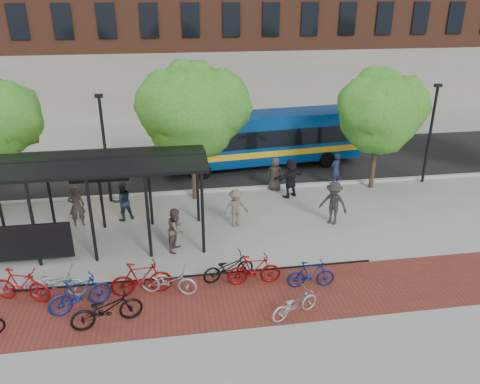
{
  "coord_description": "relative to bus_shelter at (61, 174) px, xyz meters",
  "views": [
    {
      "loc": [
        -4.03,
        -17.52,
        9.28
      ],
      "look_at": [
        -1.3,
        0.06,
        1.6
      ],
      "focal_mm": 35.0,
      "sensor_mm": 36.0,
      "label": 1
    }
  ],
  "objects": [
    {
      "name": "ground",
      "position": [
        8.13,
        0.48,
        -3.0
      ],
      "size": [
        160.0,
        160.0,
        0.0
      ],
      "primitive_type": "plane",
      "color": "#9E9E99",
      "rests_on": "ground"
    },
    {
      "name": "asphalt_street",
      "position": [
        8.13,
        8.48,
        -2.99
      ],
      "size": [
        160.0,
        8.0,
        0.01
      ],
      "primitive_type": "cube",
      "color": "black",
      "rests_on": "ground"
    },
    {
      "name": "curb",
      "position": [
        8.13,
        4.48,
        -2.94
      ],
      "size": [
        160.0,
        0.25,
        0.12
      ],
      "primitive_type": "cube",
      "color": "#B7B7B2",
      "rests_on": "ground"
    },
    {
      "name": "brick_strip",
      "position": [
        6.13,
        -4.52,
        -3.0
      ],
      "size": [
        24.0,
        3.0,
        0.01
      ],
      "primitive_type": "cube",
      "color": "maroon",
      "rests_on": "ground"
    },
    {
      "name": "bike_rack_rail",
      "position": [
        4.83,
        -3.62,
        -3.0
      ],
      "size": [
        12.0,
        0.05,
        0.95
      ],
      "primitive_type": "cube",
      "color": "black",
      "rests_on": "ground"
    },
    {
      "name": "bus_shelter",
      "position": [
        0.0,
        0.0,
        0.0
      ],
      "size": [
        10.6,
        3.07,
        3.6
      ],
      "color": "black",
      "rests_on": "ground"
    },
    {
      "name": "tree_b",
      "position": [
        5.23,
        3.83,
        1.46
      ],
      "size": [
        5.15,
        4.2,
        6.47
      ],
      "color": "#382619",
      "rests_on": "ground"
    },
    {
      "name": "tree_c",
      "position": [
        14.22,
        3.83,
        1.06
      ],
      "size": [
        4.66,
        3.8,
        5.92
      ],
      "color": "#382619",
      "rests_on": "ground"
    },
    {
      "name": "lamp_post_left",
      "position": [
        1.13,
        4.08,
        -0.25
      ],
      "size": [
        0.35,
        0.2,
        5.12
      ],
      "color": "black",
      "rests_on": "ground"
    },
    {
      "name": "lamp_post_right",
      "position": [
        17.13,
        4.08,
        -0.25
      ],
      "size": [
        0.35,
        0.2,
        5.12
      ],
      "color": "black",
      "rests_on": "ground"
    },
    {
      "name": "bus",
      "position": [
        9.17,
        7.83,
        -1.25
      ],
      "size": [
        11.45,
        3.63,
        3.04
      ],
      "rotation": [
        0.0,
        0.0,
        0.1
      ],
      "color": "navy",
      "rests_on": "ground"
    },
    {
      "name": "bike_1",
      "position": [
        -0.91,
        -3.54,
        -2.41
      ],
      "size": [
        2.05,
        1.14,
        1.18
      ],
      "primitive_type": "imported",
      "rotation": [
        0.0,
        0.0,
        1.25
      ],
      "color": "#9E0E10",
      "rests_on": "ground"
    },
    {
      "name": "bike_2",
      "position": [
        0.11,
        -3.44,
        -2.48
      ],
      "size": [
        2.03,
        0.9,
        1.03
      ],
      "primitive_type": "imported",
      "rotation": [
        0.0,
        0.0,
        1.46
      ],
      "color": "#A1A0A3",
      "rests_on": "ground"
    },
    {
      "name": "bike_3",
      "position": [
        1.02,
        -4.29,
        -2.41
      ],
      "size": [
        2.03,
        1.29,
        1.18
      ],
      "primitive_type": "imported",
      "rotation": [
        0.0,
        0.0,
        1.98
      ],
      "color": "navy",
      "rests_on": "ground"
    },
    {
      "name": "bike_4",
      "position": [
        1.93,
        -5.15,
        -2.44
      ],
      "size": [
        2.25,
        1.27,
        1.12
      ],
      "primitive_type": "imported",
      "rotation": [
        0.0,
        0.0,
        1.83
      ],
      "color": "black",
      "rests_on": "ground"
    },
    {
      "name": "bike_5",
      "position": [
        2.89,
        -3.75,
        -2.4
      ],
      "size": [
        2.04,
        0.7,
        1.21
      ],
      "primitive_type": "imported",
      "rotation": [
        0.0,
        0.0,
        1.64
      ],
      "color": "maroon",
      "rests_on": "ground"
    },
    {
      "name": "bike_6",
      "position": [
        3.78,
        -3.85,
        -2.5
      ],
      "size": [
        2.01,
        1.15,
        1.0
      ],
      "primitive_type": "imported",
      "rotation": [
        0.0,
        0.0,
        1.3
      ],
      "color": "#A9A9AC",
      "rests_on": "ground"
    },
    {
      "name": "bike_8",
      "position": [
        5.83,
        -3.35,
        -2.52
      ],
      "size": [
        1.94,
        1.04,
        0.97
      ],
      "primitive_type": "imported",
      "rotation": [
        0.0,
        0.0,
        1.8
      ],
      "color": "black",
      "rests_on": "ground"
    },
    {
      "name": "bike_9",
      "position": [
        6.65,
        -3.74,
        -2.44
      ],
      "size": [
        1.87,
        0.57,
        1.12
      ],
      "primitive_type": "imported",
      "rotation": [
        0.0,
        0.0,
        1.55
      ],
      "color": "maroon",
      "rests_on": "ground"
    },
    {
      "name": "bike_10",
      "position": [
        7.58,
        -5.64,
        -2.56
      ],
      "size": [
        1.78,
        1.2,
        0.89
      ],
      "primitive_type": "imported",
      "rotation": [
        0.0,
        0.0,
        1.97
      ],
      "color": "#ABABAE",
      "rests_on": "ground"
    },
    {
      "name": "bike_11",
      "position": [
        8.52,
        -4.21,
        -2.51
      ],
      "size": [
        1.66,
        0.57,
        0.98
      ],
      "primitive_type": "imported",
      "rotation": [
        0.0,
        0.0,
        1.51
      ],
      "color": "navy",
      "rests_on": "ground"
    },
    {
      "name": "pedestrian_1",
      "position": [
        0.02,
        1.69,
        -2.08
      ],
      "size": [
        0.72,
        0.53,
        1.83
      ],
      "primitive_type": "imported",
      "rotation": [
        0.0,
        0.0,
        3.28
      ],
      "color": "#403A33",
      "rests_on": "ground"
    },
    {
      "name": "pedestrian_2",
      "position": [
        1.9,
        1.97,
        -2.1
      ],
      "size": [
        1.07,
        0.97,
        1.8
      ],
      "primitive_type": "imported",
      "rotation": [
        0.0,
        0.0,
        3.55
      ],
      "color": "#1D2D44",
      "rests_on": "ground"
    },
    {
      "name": "pedestrian_3",
      "position": [
        6.68,
        0.61,
        -2.15
      ],
      "size": [
        1.2,
        0.86,
        1.69
      ],
      "primitive_type": "imported",
      "rotation": [
        0.0,
        0.0,
        0.23
      ],
      "color": "#63584A",
      "rests_on": "ground"
    },
    {
      "name": "pedestrian_5",
      "position": [
        9.74,
        3.3,
        -2.04
      ],
      "size": [
        1.84,
        1.31,
        1.92
      ],
      "primitive_type": "imported",
      "rotation": [
        0.0,
        0.0,
        3.61
      ],
      "color": "black",
      "rests_on": "ground"
    },
    {
      "name": "pedestrian_6",
      "position": [
        9.2,
        4.28,
        -2.16
      ],
      "size": [
        0.96,
        0.79,
        1.68
      ],
      "primitive_type": "imported",
      "rotation": [
        0.0,
        0.0,
        2.79
      ],
      "color": "#3D3531",
      "rests_on": "ground"
    },
    {
      "name": "pedestrian_7",
      "position": [
        12.36,
        4.28,
        -2.12
      ],
      "size": [
        0.76,
        0.67,
        1.75
      ],
      "primitive_type": "imported",
      "rotation": [
        0.0,
        0.0,
        3.62
      ],
      "color": "#1B2340",
      "rests_on": "ground"
    },
    {
      "name": "pedestrian_8",
      "position": [
        4.13,
        -1.02,
        -2.12
      ],
      "size": [
        0.93,
        1.04,
        1.76
      ],
      "primitive_type": "imported",
      "rotation": [
        0.0,
        0.0,
        1.2
      ],
      "color": "#50423C",
      "rests_on": "ground"
    },
    {
      "name": "pedestrian_9",
      "position": [
        10.81,
        0.2,
        -2.04
      ],
      "size": [
        1.41,
        1.35,
        1.92
      ],
      "primitive_type": "imported",
      "rotation": [
        0.0,
        0.0,
        5.57
      ],
      "color": "#272727",
      "rests_on": "ground"
    }
  ]
}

